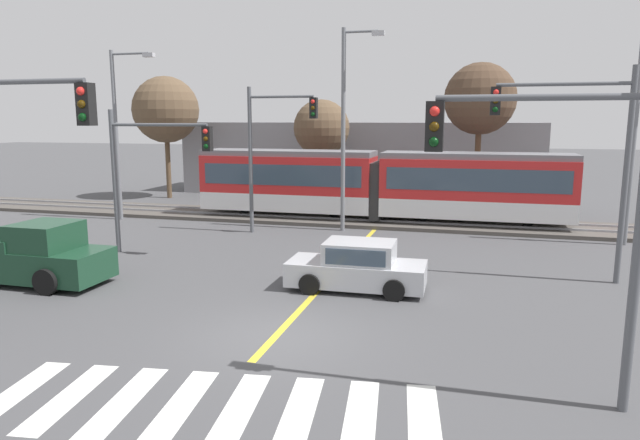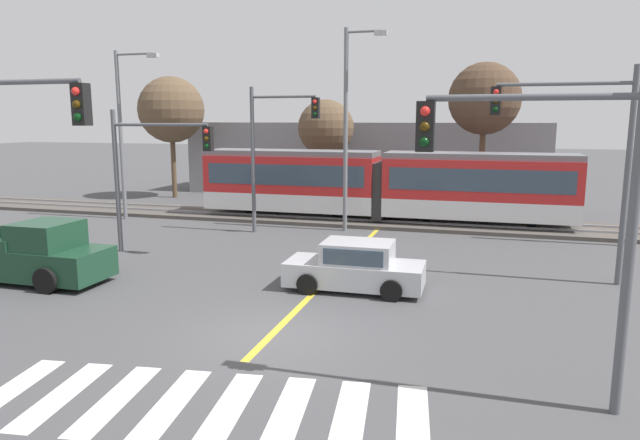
{
  "view_description": "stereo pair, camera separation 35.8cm",
  "coord_description": "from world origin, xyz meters",
  "px_view_note": "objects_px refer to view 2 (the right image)",
  "views": [
    {
      "loc": [
        4.46,
        -12.32,
        5.16
      ],
      "look_at": [
        -0.83,
        7.22,
        1.6
      ],
      "focal_mm": 32.0,
      "sensor_mm": 36.0,
      "label": 1
    },
    {
      "loc": [
        4.81,
        -12.22,
        5.16
      ],
      "look_at": [
        -0.83,
        7.22,
        1.6
      ],
      "focal_mm": 32.0,
      "sensor_mm": 36.0,
      "label": 2
    }
  ],
  "objects_px": {
    "street_lamp_west": "(124,125)",
    "street_lamp_centre": "(349,120)",
    "traffic_light_near_right": "(556,189)",
    "traffic_light_mid_right": "(582,143)",
    "pickup_truck": "(31,256)",
    "bare_tree_west": "(326,128)",
    "bare_tree_far_west": "(171,110)",
    "bare_tree_east": "(485,99)",
    "traffic_light_far_left": "(273,139)",
    "traffic_light_mid_left": "(150,160)",
    "traffic_light_near_left": "(1,161)",
    "light_rail_tram": "(381,183)",
    "sedan_crossing": "(355,268)"
  },
  "relations": [
    {
      "from": "light_rail_tram",
      "to": "traffic_light_mid_right",
      "type": "distance_m",
      "value": 12.06
    },
    {
      "from": "light_rail_tram",
      "to": "traffic_light_far_left",
      "type": "height_order",
      "value": "traffic_light_far_left"
    },
    {
      "from": "traffic_light_near_left",
      "to": "street_lamp_centre",
      "type": "xyz_separation_m",
      "value": [
        4.62,
        15.2,
        0.93
      ]
    },
    {
      "from": "bare_tree_far_west",
      "to": "bare_tree_west",
      "type": "xyz_separation_m",
      "value": [
        10.58,
        0.03,
        -1.14
      ]
    },
    {
      "from": "traffic_light_mid_right",
      "to": "traffic_light_near_left",
      "type": "relative_size",
      "value": 1.05
    },
    {
      "from": "traffic_light_mid_left",
      "to": "traffic_light_mid_right",
      "type": "height_order",
      "value": "traffic_light_mid_right"
    },
    {
      "from": "bare_tree_far_west",
      "to": "bare_tree_east",
      "type": "distance_m",
      "value": 19.91
    },
    {
      "from": "light_rail_tram",
      "to": "sedan_crossing",
      "type": "bearing_deg",
      "value": -83.62
    },
    {
      "from": "light_rail_tram",
      "to": "traffic_light_near_left",
      "type": "height_order",
      "value": "traffic_light_near_left"
    },
    {
      "from": "street_lamp_west",
      "to": "street_lamp_centre",
      "type": "xyz_separation_m",
      "value": [
        11.87,
        0.04,
        0.24
      ]
    },
    {
      "from": "traffic_light_far_left",
      "to": "street_lamp_centre",
      "type": "distance_m",
      "value": 3.59
    },
    {
      "from": "traffic_light_near_right",
      "to": "bare_tree_east",
      "type": "bearing_deg",
      "value": 93.63
    },
    {
      "from": "traffic_light_mid_left",
      "to": "street_lamp_west",
      "type": "bearing_deg",
      "value": 130.47
    },
    {
      "from": "bare_tree_west",
      "to": "bare_tree_east",
      "type": "relative_size",
      "value": 0.78
    },
    {
      "from": "street_lamp_centre",
      "to": "bare_tree_west",
      "type": "xyz_separation_m",
      "value": [
        -3.39,
        8.22,
        -0.5
      ]
    },
    {
      "from": "light_rail_tram",
      "to": "pickup_truck",
      "type": "distance_m",
      "value": 16.4
    },
    {
      "from": "pickup_truck",
      "to": "street_lamp_centre",
      "type": "distance_m",
      "value": 14.34
    },
    {
      "from": "light_rail_tram",
      "to": "street_lamp_centre",
      "type": "relative_size",
      "value": 2.0
    },
    {
      "from": "light_rail_tram",
      "to": "street_lamp_west",
      "type": "relative_size",
      "value": 2.15
    },
    {
      "from": "pickup_truck",
      "to": "street_lamp_centre",
      "type": "height_order",
      "value": "street_lamp_centre"
    },
    {
      "from": "bare_tree_west",
      "to": "bare_tree_east",
      "type": "xyz_separation_m",
      "value": [
        9.27,
        -1.44,
        1.59
      ]
    },
    {
      "from": "traffic_light_near_right",
      "to": "traffic_light_near_left",
      "type": "bearing_deg",
      "value": 179.74
    },
    {
      "from": "pickup_truck",
      "to": "traffic_light_far_left",
      "type": "xyz_separation_m",
      "value": [
        4.74,
        9.65,
        3.47
      ]
    },
    {
      "from": "traffic_light_far_left",
      "to": "traffic_light_near_right",
      "type": "distance_m",
      "value": 17.23
    },
    {
      "from": "bare_tree_east",
      "to": "traffic_light_mid_left",
      "type": "bearing_deg",
      "value": -131.91
    },
    {
      "from": "light_rail_tram",
      "to": "bare_tree_west",
      "type": "relative_size",
      "value": 2.89
    },
    {
      "from": "pickup_truck",
      "to": "bare_tree_far_west",
      "type": "distance_m",
      "value": 20.9
    },
    {
      "from": "traffic_light_near_right",
      "to": "bare_tree_east",
      "type": "distance_m",
      "value": 22.19
    },
    {
      "from": "pickup_truck",
      "to": "traffic_light_far_left",
      "type": "distance_m",
      "value": 11.3
    },
    {
      "from": "pickup_truck",
      "to": "traffic_light_far_left",
      "type": "relative_size",
      "value": 0.82
    },
    {
      "from": "traffic_light_mid_left",
      "to": "street_lamp_centre",
      "type": "bearing_deg",
      "value": 47.13
    },
    {
      "from": "sedan_crossing",
      "to": "bare_tree_east",
      "type": "height_order",
      "value": "bare_tree_east"
    },
    {
      "from": "traffic_light_near_right",
      "to": "traffic_light_mid_right",
      "type": "xyz_separation_m",
      "value": [
        1.68,
        8.92,
        0.47
      ]
    },
    {
      "from": "sedan_crossing",
      "to": "bare_tree_east",
      "type": "bearing_deg",
      "value": 77.76
    },
    {
      "from": "pickup_truck",
      "to": "street_lamp_centre",
      "type": "relative_size",
      "value": 0.59
    },
    {
      "from": "light_rail_tram",
      "to": "street_lamp_west",
      "type": "bearing_deg",
      "value": -168.91
    },
    {
      "from": "traffic_light_mid_right",
      "to": "bare_tree_far_west",
      "type": "xyz_separation_m",
      "value": [
        -22.93,
        14.52,
        1.36
      ]
    },
    {
      "from": "pickup_truck",
      "to": "bare_tree_west",
      "type": "distance_m",
      "value": 20.27
    },
    {
      "from": "pickup_truck",
      "to": "bare_tree_west",
      "type": "height_order",
      "value": "bare_tree_west"
    },
    {
      "from": "traffic_light_mid_left",
      "to": "bare_tree_west",
      "type": "relative_size",
      "value": 0.87
    },
    {
      "from": "traffic_light_near_left",
      "to": "bare_tree_east",
      "type": "xyz_separation_m",
      "value": [
        10.5,
        21.98,
        2.02
      ]
    },
    {
      "from": "traffic_light_far_left",
      "to": "street_lamp_west",
      "type": "bearing_deg",
      "value": 170.37
    },
    {
      "from": "traffic_light_far_left",
      "to": "traffic_light_mid_left",
      "type": "distance_m",
      "value": 6.04
    },
    {
      "from": "pickup_truck",
      "to": "street_lamp_centre",
      "type": "xyz_separation_m",
      "value": [
        7.87,
        11.17,
        4.33
      ]
    },
    {
      "from": "traffic_light_near_right",
      "to": "bare_tree_far_west",
      "type": "height_order",
      "value": "bare_tree_far_west"
    },
    {
      "from": "pickup_truck",
      "to": "traffic_light_mid_right",
      "type": "relative_size",
      "value": 0.79
    },
    {
      "from": "street_lamp_centre",
      "to": "bare_tree_west",
      "type": "height_order",
      "value": "street_lamp_centre"
    },
    {
      "from": "street_lamp_west",
      "to": "bare_tree_east",
      "type": "bearing_deg",
      "value": 21.03
    },
    {
      "from": "traffic_light_near_right",
      "to": "street_lamp_centre",
      "type": "xyz_separation_m",
      "value": [
        -7.28,
        15.25,
        1.18
      ]
    },
    {
      "from": "traffic_light_near_right",
      "to": "bare_tree_west",
      "type": "bearing_deg",
      "value": 114.45
    }
  ]
}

